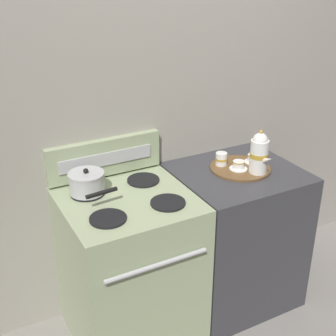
{
  "coord_description": "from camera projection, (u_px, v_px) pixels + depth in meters",
  "views": [
    {
      "loc": [
        -1.18,
        -1.99,
        2.08
      ],
      "look_at": [
        -0.08,
        0.08,
        0.98
      ],
      "focal_mm": 50.0,
      "sensor_mm": 36.0,
      "label": 1
    }
  ],
  "objects": [
    {
      "name": "control_panel",
      "position": [
        105.0,
        157.0,
        2.63
      ],
      "size": [
        0.67,
        0.05,
        0.21
      ],
      "color": "#9EAD84",
      "rests_on": "stove"
    },
    {
      "name": "saucepan",
      "position": [
        87.0,
        183.0,
        2.45
      ],
      "size": [
        0.2,
        0.29,
        0.14
      ],
      "color": "#B7B7BC",
      "rests_on": "stove"
    },
    {
      "name": "serving_tray",
      "position": [
        240.0,
        168.0,
        2.76
      ],
      "size": [
        0.36,
        0.36,
        0.01
      ],
      "color": "brown",
      "rests_on": "side_counter"
    },
    {
      "name": "teacup_right",
      "position": [
        253.0,
        159.0,
        2.81
      ],
      "size": [
        0.11,
        0.11,
        0.05
      ],
      "color": "white",
      "rests_on": "serving_tray"
    },
    {
      "name": "ground_plane",
      "position": [
        185.0,
        309.0,
        2.97
      ],
      "size": [
        6.0,
        6.0,
        0.0
      ],
      "primitive_type": "plane",
      "color": "gray"
    },
    {
      "name": "teacup_left",
      "position": [
        238.0,
        165.0,
        2.72
      ],
      "size": [
        0.11,
        0.11,
        0.05
      ],
      "color": "white",
      "rests_on": "serving_tray"
    },
    {
      "name": "side_counter",
      "position": [
        234.0,
        236.0,
        2.93
      ],
      "size": [
        0.72,
        0.65,
        0.9
      ],
      "color": "#38383D",
      "rests_on": "ground"
    },
    {
      "name": "stove",
      "position": [
        130.0,
        268.0,
        2.63
      ],
      "size": [
        0.68,
        0.68,
        0.91
      ],
      "color": "#9EAD84",
      "rests_on": "ground"
    },
    {
      "name": "creamer_jug",
      "position": [
        221.0,
        159.0,
        2.77
      ],
      "size": [
        0.07,
        0.07,
        0.08
      ],
      "color": "white",
      "rests_on": "serving_tray"
    },
    {
      "name": "teapot",
      "position": [
        259.0,
        153.0,
        2.65
      ],
      "size": [
        0.11,
        0.17,
        0.26
      ],
      "color": "white",
      "rests_on": "serving_tray"
    },
    {
      "name": "wall_back",
      "position": [
        158.0,
        130.0,
        2.79
      ],
      "size": [
        6.0,
        0.05,
        2.2
      ],
      "color": "#9E998E",
      "rests_on": "ground"
    }
  ]
}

